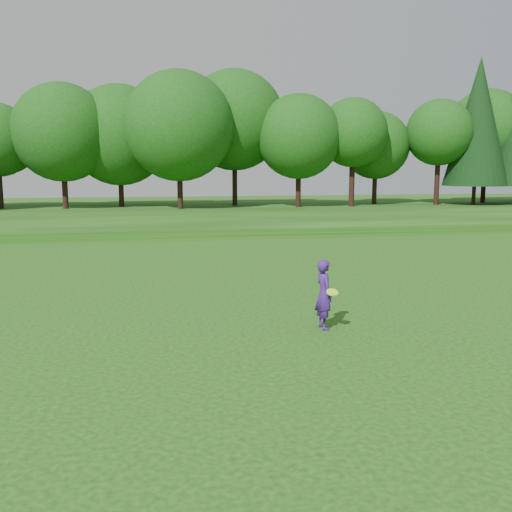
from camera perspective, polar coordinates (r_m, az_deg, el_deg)
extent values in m
plane|color=#17430C|center=(13.76, -11.14, -8.56)|extent=(140.00, 140.00, 0.00)
cube|color=#17430C|center=(47.30, -10.94, 4.07)|extent=(130.00, 30.00, 0.60)
cube|color=gray|center=(33.39, -10.97, 1.68)|extent=(130.00, 1.60, 0.04)
imported|color=#421B7D|center=(14.58, 6.82, -3.83)|extent=(0.49, 0.69, 1.79)
cylinder|color=#C2FF28|center=(14.14, 7.64, -3.62)|extent=(0.30, 0.28, 0.14)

